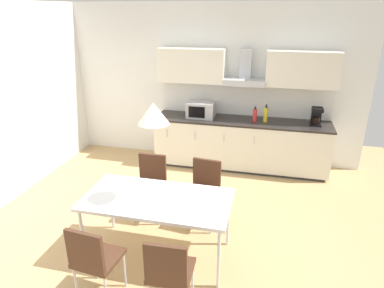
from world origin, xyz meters
TOP-DOWN VIEW (x-y plane):
  - ground_plane at (0.00, 0.00)m, footprint 7.26×7.60m
  - wall_back at (0.00, 2.58)m, footprint 5.80×0.10m
  - kitchen_counter at (0.80, 2.20)m, footprint 3.05×0.69m
  - backsplash_tile at (0.80, 2.52)m, footprint 3.03×0.02m
  - upper_wall_cabinets at (0.80, 2.36)m, footprint 3.03×0.40m
  - microwave at (0.07, 2.20)m, footprint 0.48×0.35m
  - coffee_maker at (2.03, 2.23)m, footprint 0.18×0.19m
  - bottle_yellow at (1.20, 2.20)m, footprint 0.07×0.07m
  - bottle_red at (1.02, 2.17)m, footprint 0.07×0.07m
  - dining_table at (0.14, -0.44)m, footprint 1.63×0.83m
  - chair_near_right at (0.51, -1.23)m, footprint 0.42×0.42m
  - chair_near_left at (-0.24, -1.23)m, footprint 0.44×0.44m
  - chair_far_right at (0.51, 0.36)m, footprint 0.44×0.44m
  - chair_far_left at (-0.23, 0.36)m, footprint 0.41×0.41m
  - pendant_lamp at (0.14, -0.44)m, footprint 0.32×0.32m

SIDE VIEW (x-z plane):
  - ground_plane at x=0.00m, z-range -0.02..0.00m
  - kitchen_counter at x=0.80m, z-range 0.00..0.89m
  - chair_near_right at x=0.51m, z-range 0.10..0.97m
  - chair_near_left at x=-0.24m, z-range 0.10..0.97m
  - chair_far_right at x=0.51m, z-range 0.10..0.97m
  - chair_far_left at x=-0.23m, z-range 0.10..0.97m
  - dining_table at x=0.14m, z-range 0.33..1.09m
  - bottle_red at x=1.02m, z-range 0.87..1.14m
  - bottle_yellow at x=1.20m, z-range 0.87..1.17m
  - microwave at x=0.07m, z-range 0.89..1.17m
  - coffee_maker at x=2.03m, z-range 0.89..1.19m
  - backsplash_tile at x=0.80m, z-range 0.89..1.43m
  - wall_back at x=0.00m, z-range 0.00..2.82m
  - pendant_lamp at x=0.14m, z-range 1.62..1.84m
  - upper_wall_cabinets at x=0.80m, z-range 1.47..2.06m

